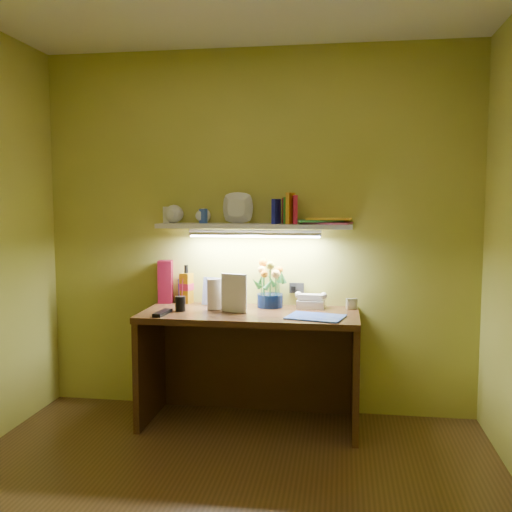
{
  "coord_description": "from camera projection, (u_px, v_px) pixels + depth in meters",
  "views": [
    {
      "loc": [
        0.59,
        -2.39,
        1.46
      ],
      "look_at": [
        0.02,
        1.35,
        1.1
      ],
      "focal_mm": 40.0,
      "sensor_mm": 36.0,
      "label": 1
    }
  ],
  "objects": [
    {
      "name": "flower_bouquet",
      "position": [
        270.0,
        284.0,
        3.85
      ],
      "size": [
        0.22,
        0.22,
        0.31
      ],
      "primitive_type": null,
      "rotation": [
        0.0,
        0.0,
        -0.15
      ],
      "color": "#061337",
      "rests_on": "desk"
    },
    {
      "name": "desk_book_a",
      "position": [
        207.0,
        295.0,
        3.74
      ],
      "size": [
        0.15,
        0.06,
        0.21
      ],
      "primitive_type": "imported",
      "rotation": [
        0.0,
        0.0,
        0.28
      ],
      "color": "white",
      "rests_on": "desk"
    },
    {
      "name": "art_card",
      "position": [
        216.0,
        292.0,
        3.91
      ],
      "size": [
        0.19,
        0.1,
        0.19
      ],
      "primitive_type": null,
      "rotation": [
        0.0,
        0.0,
        -0.34
      ],
      "color": "white",
      "rests_on": "desk"
    },
    {
      "name": "wall_shelf",
      "position": [
        253.0,
        221.0,
        3.82
      ],
      "size": [
        1.31,
        0.31,
        0.24
      ],
      "color": "silver",
      "rests_on": "ground"
    },
    {
      "name": "telephone",
      "position": [
        311.0,
        300.0,
        3.83
      ],
      "size": [
        0.19,
        0.15,
        0.11
      ],
      "primitive_type": null,
      "rotation": [
        0.0,
        0.0,
        -0.07
      ],
      "color": "silver",
      "rests_on": "desk"
    },
    {
      "name": "desk",
      "position": [
        250.0,
        368.0,
        3.73
      ],
      "size": [
        1.4,
        0.6,
        0.75
      ],
      "primitive_type": "cube",
      "color": "#381B0F",
      "rests_on": "ground"
    },
    {
      "name": "pen_cup",
      "position": [
        180.0,
        299.0,
        3.71
      ],
      "size": [
        0.09,
        0.09,
        0.16
      ],
      "primitive_type": "cylinder",
      "rotation": [
        0.0,
        0.0,
        0.39
      ],
      "color": "black",
      "rests_on": "desk"
    },
    {
      "name": "blue_folder",
      "position": [
        316.0,
        317.0,
        3.51
      ],
      "size": [
        0.39,
        0.32,
        0.01
      ],
      "primitive_type": "cube",
      "rotation": [
        0.0,
        0.0,
        -0.24
      ],
      "color": "blue",
      "rests_on": "desk"
    },
    {
      "name": "tv_remote",
      "position": [
        162.0,
        313.0,
        3.6
      ],
      "size": [
        0.07,
        0.2,
        0.02
      ],
      "primitive_type": "cube",
      "rotation": [
        0.0,
        0.0,
        -0.1
      ],
      "color": "black",
      "rests_on": "desk"
    },
    {
      "name": "desk_book_b",
      "position": [
        221.0,
        292.0,
        3.71
      ],
      "size": [
        0.18,
        0.08,
        0.25
      ],
      "primitive_type": "imported",
      "rotation": [
        0.0,
        0.0,
        -0.33
      ],
      "color": "silver",
      "rests_on": "desk"
    },
    {
      "name": "desk_clock",
      "position": [
        352.0,
        304.0,
        3.79
      ],
      "size": [
        0.08,
        0.05,
        0.07
      ],
      "primitive_type": "cube",
      "rotation": [
        0.0,
        0.0,
        0.3
      ],
      "color": "silver",
      "rests_on": "desk"
    },
    {
      "name": "whisky_box",
      "position": [
        166.0,
        282.0,
        4.01
      ],
      "size": [
        0.11,
        0.11,
        0.3
      ],
      "primitive_type": "cube",
      "rotation": [
        0.0,
        0.0,
        0.16
      ],
      "color": "maroon",
      "rests_on": "desk"
    },
    {
      "name": "whisky_bottle",
      "position": [
        186.0,
        284.0,
        4.0
      ],
      "size": [
        0.09,
        0.09,
        0.27
      ],
      "primitive_type": null,
      "rotation": [
        0.0,
        0.0,
        -0.3
      ],
      "color": "#AE7308",
      "rests_on": "desk"
    }
  ]
}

